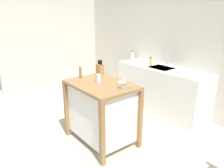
{
  "coord_description": "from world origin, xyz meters",
  "views": [
    {
      "loc": [
        2.55,
        -1.58,
        1.86
      ],
      "look_at": [
        0.13,
        0.33,
        0.87
      ],
      "focal_mm": 35.26,
      "sensor_mm": 36.0,
      "label": 1
    }
  ],
  "objects_px": {
    "kitchen_island": "(101,110)",
    "bowl_ceramic_small": "(123,86)",
    "trash_bin": "(79,105)",
    "bottle_hand_soap": "(132,56)",
    "drinking_cup": "(98,78)",
    "pepper_grinder": "(80,72)",
    "sink_faucet": "(167,61)",
    "bowl_stoneware_deep": "(122,83)",
    "bottle_dish_soap": "(151,62)",
    "knife_block": "(100,69)"
  },
  "relations": [
    {
      "from": "trash_bin",
      "to": "bowl_ceramic_small",
      "type": "bearing_deg",
      "value": 3.8
    },
    {
      "from": "knife_block",
      "to": "sink_faucet",
      "type": "relative_size",
      "value": 1.15
    },
    {
      "from": "pepper_grinder",
      "to": "bottle_dish_soap",
      "type": "height_order",
      "value": "pepper_grinder"
    },
    {
      "from": "knife_block",
      "to": "drinking_cup",
      "type": "height_order",
      "value": "knife_block"
    },
    {
      "from": "kitchen_island",
      "to": "bowl_ceramic_small",
      "type": "bearing_deg",
      "value": 19.04
    },
    {
      "from": "bowl_ceramic_small",
      "to": "trash_bin",
      "type": "bearing_deg",
      "value": -176.2
    },
    {
      "from": "knife_block",
      "to": "drinking_cup",
      "type": "xyz_separation_m",
      "value": [
        0.32,
        -0.26,
        -0.03
      ]
    },
    {
      "from": "pepper_grinder",
      "to": "bottle_dish_soap",
      "type": "distance_m",
      "value": 1.59
    },
    {
      "from": "kitchen_island",
      "to": "pepper_grinder",
      "type": "bearing_deg",
      "value": -168.56
    },
    {
      "from": "bottle_hand_soap",
      "to": "kitchen_island",
      "type": "bearing_deg",
      "value": -57.07
    },
    {
      "from": "drinking_cup",
      "to": "trash_bin",
      "type": "height_order",
      "value": "drinking_cup"
    },
    {
      "from": "drinking_cup",
      "to": "bottle_dish_soap",
      "type": "xyz_separation_m",
      "value": [
        -0.37,
        1.51,
        -0.02
      ]
    },
    {
      "from": "trash_bin",
      "to": "sink_faucet",
      "type": "distance_m",
      "value": 1.88
    },
    {
      "from": "knife_block",
      "to": "pepper_grinder",
      "type": "height_order",
      "value": "knife_block"
    },
    {
      "from": "bowl_ceramic_small",
      "to": "sink_faucet",
      "type": "height_order",
      "value": "sink_faucet"
    },
    {
      "from": "bowl_ceramic_small",
      "to": "sink_faucet",
      "type": "bearing_deg",
      "value": 108.93
    },
    {
      "from": "bottle_dish_soap",
      "to": "kitchen_island",
      "type": "bearing_deg",
      "value": -73.86
    },
    {
      "from": "kitchen_island",
      "to": "sink_faucet",
      "type": "bearing_deg",
      "value": 96.62
    },
    {
      "from": "bowl_ceramic_small",
      "to": "bottle_dish_soap",
      "type": "height_order",
      "value": "bottle_dish_soap"
    },
    {
      "from": "knife_block",
      "to": "bottle_hand_soap",
      "type": "height_order",
      "value": "knife_block"
    },
    {
      "from": "kitchen_island",
      "to": "bowl_stoneware_deep",
      "type": "bearing_deg",
      "value": 40.71
    },
    {
      "from": "bowl_stoneware_deep",
      "to": "trash_bin",
      "type": "distance_m",
      "value": 1.16
    },
    {
      "from": "trash_bin",
      "to": "bottle_dish_soap",
      "type": "height_order",
      "value": "bottle_dish_soap"
    },
    {
      "from": "drinking_cup",
      "to": "trash_bin",
      "type": "bearing_deg",
      "value": 176.12
    },
    {
      "from": "sink_faucet",
      "to": "bowl_stoneware_deep",
      "type": "bearing_deg",
      "value": -74.46
    },
    {
      "from": "bowl_ceramic_small",
      "to": "bottle_dish_soap",
      "type": "distance_m",
      "value": 1.59
    },
    {
      "from": "bowl_stoneware_deep",
      "to": "bowl_ceramic_small",
      "type": "relative_size",
      "value": 0.79
    },
    {
      "from": "pepper_grinder",
      "to": "kitchen_island",
      "type": "bearing_deg",
      "value": 11.44
    },
    {
      "from": "bowl_stoneware_deep",
      "to": "drinking_cup",
      "type": "xyz_separation_m",
      "value": [
        -0.29,
        -0.19,
        0.04
      ]
    },
    {
      "from": "bowl_ceramic_small",
      "to": "bottle_dish_soap",
      "type": "bearing_deg",
      "value": 119.48
    },
    {
      "from": "sink_faucet",
      "to": "bottle_hand_soap",
      "type": "xyz_separation_m",
      "value": [
        -0.8,
        -0.17,
        -0.01
      ]
    },
    {
      "from": "kitchen_island",
      "to": "bottle_dish_soap",
      "type": "relative_size",
      "value": 5.74
    },
    {
      "from": "bowl_stoneware_deep",
      "to": "trash_bin",
      "type": "xyz_separation_m",
      "value": [
        -0.97,
        -0.15,
        -0.62
      ]
    },
    {
      "from": "knife_block",
      "to": "bottle_dish_soap",
      "type": "bearing_deg",
      "value": 92.42
    },
    {
      "from": "trash_bin",
      "to": "bottle_hand_soap",
      "type": "bearing_deg",
      "value": 99.78
    },
    {
      "from": "knife_block",
      "to": "drinking_cup",
      "type": "relative_size",
      "value": 2.12
    },
    {
      "from": "bowl_ceramic_small",
      "to": "trash_bin",
      "type": "relative_size",
      "value": 0.22
    },
    {
      "from": "kitchen_island",
      "to": "bowl_ceramic_small",
      "type": "height_order",
      "value": "bowl_ceramic_small"
    },
    {
      "from": "drinking_cup",
      "to": "bottle_hand_soap",
      "type": "height_order",
      "value": "bottle_hand_soap"
    },
    {
      "from": "bowl_stoneware_deep",
      "to": "bowl_ceramic_small",
      "type": "height_order",
      "value": "bowl_ceramic_small"
    },
    {
      "from": "pepper_grinder",
      "to": "bottle_hand_soap",
      "type": "height_order",
      "value": "pepper_grinder"
    },
    {
      "from": "knife_block",
      "to": "bottle_dish_soap",
      "type": "distance_m",
      "value": 1.25
    },
    {
      "from": "knife_block",
      "to": "bowl_ceramic_small",
      "type": "height_order",
      "value": "knife_block"
    },
    {
      "from": "drinking_cup",
      "to": "bottle_dish_soap",
      "type": "relative_size",
      "value": 0.68
    },
    {
      "from": "kitchen_island",
      "to": "drinking_cup",
      "type": "relative_size",
      "value": 8.45
    },
    {
      "from": "kitchen_island",
      "to": "bottle_hand_soap",
      "type": "relative_size",
      "value": 4.65
    },
    {
      "from": "knife_block",
      "to": "bottle_hand_soap",
      "type": "distance_m",
      "value": 1.43
    },
    {
      "from": "knife_block",
      "to": "bottle_dish_soap",
      "type": "relative_size",
      "value": 1.44
    },
    {
      "from": "drinking_cup",
      "to": "bottle_hand_soap",
      "type": "bearing_deg",
      "value": 121.33
    },
    {
      "from": "kitchen_island",
      "to": "trash_bin",
      "type": "height_order",
      "value": "kitchen_island"
    }
  ]
}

